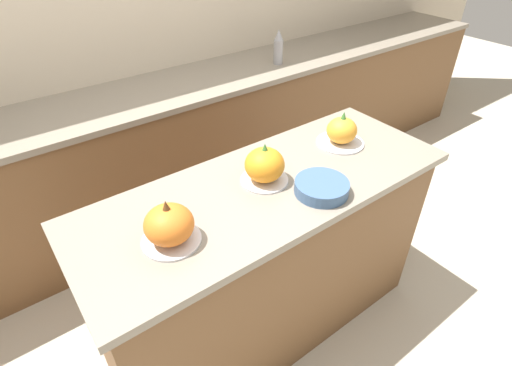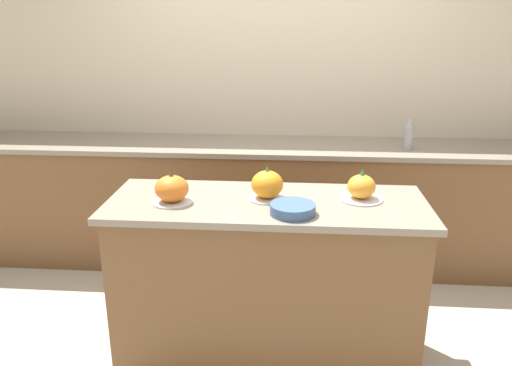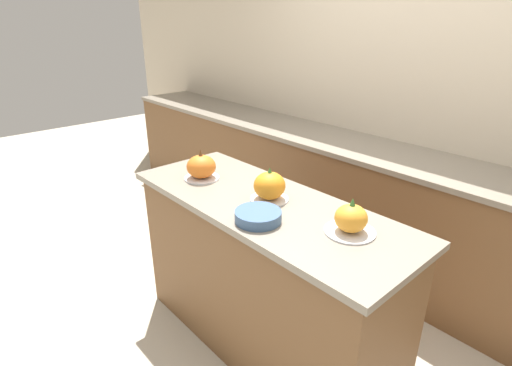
# 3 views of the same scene
# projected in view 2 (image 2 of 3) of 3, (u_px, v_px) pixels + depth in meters

# --- Properties ---
(ground_plane) EXTENTS (12.00, 12.00, 0.00)m
(ground_plane) POSITION_uv_depth(u_px,v_px,m) (266.00, 354.00, 2.83)
(ground_plane) COLOR #BCB29E
(wall_back) EXTENTS (8.00, 0.06, 2.50)m
(wall_back) POSITION_uv_depth(u_px,v_px,m) (278.00, 94.00, 3.84)
(wall_back) COLOR beige
(wall_back) RESTS_ON ground_plane
(kitchen_island) EXTENTS (1.63, 0.61, 0.93)m
(kitchen_island) POSITION_uv_depth(u_px,v_px,m) (266.00, 281.00, 2.68)
(kitchen_island) COLOR brown
(kitchen_island) RESTS_ON ground_plane
(back_counter) EXTENTS (6.00, 0.60, 0.94)m
(back_counter) POSITION_uv_depth(u_px,v_px,m) (275.00, 204.00, 3.77)
(back_counter) COLOR brown
(back_counter) RESTS_ON ground_plane
(pumpkin_cake_left) EXTENTS (0.21, 0.21, 0.18)m
(pumpkin_cake_left) POSITION_uv_depth(u_px,v_px,m) (172.00, 189.00, 2.49)
(pumpkin_cake_left) COLOR silver
(pumpkin_cake_left) RESTS_ON kitchen_island
(pumpkin_cake_center) EXTENTS (0.20, 0.20, 0.18)m
(pumpkin_cake_center) POSITION_uv_depth(u_px,v_px,m) (266.00, 185.00, 2.54)
(pumpkin_cake_center) COLOR silver
(pumpkin_cake_center) RESTS_ON kitchen_island
(pumpkin_cake_right) EXTENTS (0.23, 0.23, 0.16)m
(pumpkin_cake_right) POSITION_uv_depth(u_px,v_px,m) (361.00, 188.00, 2.54)
(pumpkin_cake_right) COLOR silver
(pumpkin_cake_right) RESTS_ON kitchen_island
(bottle_tall) EXTENTS (0.06, 0.06, 0.23)m
(bottle_tall) POSITION_uv_depth(u_px,v_px,m) (409.00, 134.00, 3.45)
(bottle_tall) COLOR #99999E
(bottle_tall) RESTS_ON back_counter
(mixing_bowl) EXTENTS (0.22, 0.22, 0.05)m
(mixing_bowl) POSITION_uv_depth(u_px,v_px,m) (293.00, 209.00, 2.36)
(mixing_bowl) COLOR #3D5B84
(mixing_bowl) RESTS_ON kitchen_island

